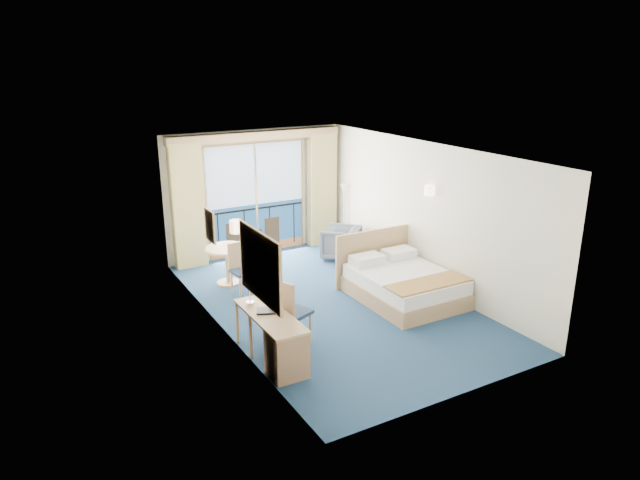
{
  "coord_description": "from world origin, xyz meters",
  "views": [
    {
      "loc": [
        -4.7,
        -7.9,
        4.12
      ],
      "look_at": [
        -0.12,
        0.2,
        1.14
      ],
      "focal_mm": 32.0,
      "sensor_mm": 36.0,
      "label": 1
    }
  ],
  "objects_px": {
    "table_chair_b": "(242,266)",
    "desk": "(283,347)",
    "armchair": "(341,243)",
    "desk_chair": "(288,309)",
    "nightstand": "(386,259)",
    "table_chair_a": "(253,256)",
    "floor_lamp": "(344,200)",
    "round_table": "(227,256)",
    "bed": "(402,283)"
  },
  "relations": [
    {
      "from": "floor_lamp",
      "to": "table_chair_a",
      "type": "distance_m",
      "value": 2.84
    },
    {
      "from": "armchair",
      "to": "round_table",
      "type": "xyz_separation_m",
      "value": [
        -2.62,
        -0.17,
        0.2
      ]
    },
    {
      "from": "nightstand",
      "to": "table_chair_a",
      "type": "bearing_deg",
      "value": 161.21
    },
    {
      "from": "table_chair_a",
      "to": "floor_lamp",
      "type": "bearing_deg",
      "value": -75.02
    },
    {
      "from": "armchair",
      "to": "floor_lamp",
      "type": "distance_m",
      "value": 1.12
    },
    {
      "from": "table_chair_b",
      "to": "desk_chair",
      "type": "bearing_deg",
      "value": -98.93
    },
    {
      "from": "armchair",
      "to": "floor_lamp",
      "type": "relative_size",
      "value": 0.53
    },
    {
      "from": "armchair",
      "to": "table_chair_b",
      "type": "xyz_separation_m",
      "value": [
        -2.58,
        -0.78,
        0.2
      ]
    },
    {
      "from": "desk_chair",
      "to": "bed",
      "type": "bearing_deg",
      "value": -98.35
    },
    {
      "from": "nightstand",
      "to": "armchair",
      "type": "xyz_separation_m",
      "value": [
        -0.4,
        1.11,
        0.1
      ]
    },
    {
      "from": "armchair",
      "to": "desk",
      "type": "height_order",
      "value": "armchair"
    },
    {
      "from": "armchair",
      "to": "table_chair_b",
      "type": "bearing_deg",
      "value": -26.94
    },
    {
      "from": "armchair",
      "to": "desk_chair",
      "type": "xyz_separation_m",
      "value": [
        -2.74,
        -2.99,
        0.26
      ]
    },
    {
      "from": "desk_chair",
      "to": "table_chair_b",
      "type": "xyz_separation_m",
      "value": [
        0.16,
        2.21,
        -0.07
      ]
    },
    {
      "from": "bed",
      "to": "desk_chair",
      "type": "xyz_separation_m",
      "value": [
        -2.57,
        -0.61,
        0.32
      ]
    },
    {
      "from": "armchair",
      "to": "table_chair_b",
      "type": "height_order",
      "value": "table_chair_b"
    },
    {
      "from": "bed",
      "to": "table_chair_a",
      "type": "xyz_separation_m",
      "value": [
        -1.96,
        2.12,
        0.2
      ]
    },
    {
      "from": "armchair",
      "to": "round_table",
      "type": "bearing_deg",
      "value": -40.11
    },
    {
      "from": "floor_lamp",
      "to": "table_chair_a",
      "type": "bearing_deg",
      "value": -160.34
    },
    {
      "from": "round_table",
      "to": "table_chair_b",
      "type": "xyz_separation_m",
      "value": [
        0.04,
        -0.61,
        -0.0
      ]
    },
    {
      "from": "round_table",
      "to": "nightstand",
      "type": "bearing_deg",
      "value": -17.37
    },
    {
      "from": "table_chair_a",
      "to": "nightstand",
      "type": "bearing_deg",
      "value": -113.47
    },
    {
      "from": "bed",
      "to": "round_table",
      "type": "xyz_separation_m",
      "value": [
        -2.45,
        2.21,
        0.26
      ]
    },
    {
      "from": "round_table",
      "to": "floor_lamp",
      "type": "bearing_deg",
      "value": 15.25
    },
    {
      "from": "round_table",
      "to": "armchair",
      "type": "bearing_deg",
      "value": 3.69
    },
    {
      "from": "bed",
      "to": "armchair",
      "type": "distance_m",
      "value": 2.38
    },
    {
      "from": "round_table",
      "to": "table_chair_a",
      "type": "distance_m",
      "value": 0.51
    },
    {
      "from": "desk",
      "to": "table_chair_b",
      "type": "distance_m",
      "value": 2.88
    },
    {
      "from": "floor_lamp",
      "to": "desk",
      "type": "xyz_separation_m",
      "value": [
        -3.61,
        -4.28,
        -0.7
      ]
    },
    {
      "from": "bed",
      "to": "desk_chair",
      "type": "distance_m",
      "value": 2.66
    },
    {
      "from": "round_table",
      "to": "table_chair_a",
      "type": "xyz_separation_m",
      "value": [
        0.5,
        -0.09,
        -0.05
      ]
    },
    {
      "from": "armchair",
      "to": "nightstand",
      "type": "bearing_deg",
      "value": 65.73
    },
    {
      "from": "table_chair_b",
      "to": "bed",
      "type": "bearing_deg",
      "value": -38.19
    },
    {
      "from": "nightstand",
      "to": "round_table",
      "type": "relative_size",
      "value": 0.63
    },
    {
      "from": "desk",
      "to": "round_table",
      "type": "relative_size",
      "value": 1.85
    },
    {
      "from": "bed",
      "to": "desk_chair",
      "type": "bearing_deg",
      "value": -166.61
    },
    {
      "from": "floor_lamp",
      "to": "desk",
      "type": "bearing_deg",
      "value": -130.18
    },
    {
      "from": "table_chair_b",
      "to": "desk",
      "type": "bearing_deg",
      "value": -105.62
    },
    {
      "from": "nightstand",
      "to": "table_chair_a",
      "type": "height_order",
      "value": "table_chair_a"
    },
    {
      "from": "bed",
      "to": "desk",
      "type": "relative_size",
      "value": 1.33
    },
    {
      "from": "floor_lamp",
      "to": "round_table",
      "type": "xyz_separation_m",
      "value": [
        -3.11,
        -0.85,
        -0.54
      ]
    },
    {
      "from": "table_chair_a",
      "to": "table_chair_b",
      "type": "bearing_deg",
      "value": 134.62
    },
    {
      "from": "nightstand",
      "to": "armchair",
      "type": "height_order",
      "value": "armchair"
    },
    {
      "from": "floor_lamp",
      "to": "table_chair_a",
      "type": "xyz_separation_m",
      "value": [
        -2.62,
        -0.93,
        -0.59
      ]
    },
    {
      "from": "desk_chair",
      "to": "round_table",
      "type": "bearing_deg",
      "value": -24.19
    },
    {
      "from": "bed",
      "to": "table_chair_b",
      "type": "relative_size",
      "value": 2.04
    },
    {
      "from": "desk",
      "to": "desk_chair",
      "type": "xyz_separation_m",
      "value": [
        0.38,
        0.61,
        0.23
      ]
    },
    {
      "from": "desk_chair",
      "to": "desk",
      "type": "bearing_deg",
      "value": 126.34
    },
    {
      "from": "armchair",
      "to": "desk",
      "type": "xyz_separation_m",
      "value": [
        -3.13,
        -3.6,
        0.04
      ]
    },
    {
      "from": "nightstand",
      "to": "bed",
      "type": "bearing_deg",
      "value": -114.14
    }
  ]
}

